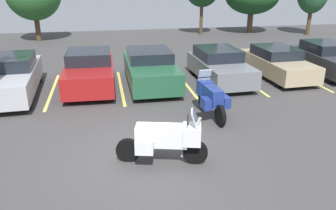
% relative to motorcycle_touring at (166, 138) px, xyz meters
% --- Properties ---
extents(ground, '(44.00, 44.00, 0.10)m').
position_rel_motorcycle_touring_xyz_m(ground, '(-0.53, 0.45, -0.73)').
color(ground, '#423F3F').
extents(motorcycle_touring, '(2.28, 1.11, 1.43)m').
position_rel_motorcycle_touring_xyz_m(motorcycle_touring, '(0.00, 0.00, 0.00)').
color(motorcycle_touring, black).
rests_on(motorcycle_touring, ground).
extents(motorcycle_second, '(0.93, 2.14, 1.48)m').
position_rel_motorcycle_touring_xyz_m(motorcycle_second, '(2.01, 2.73, 0.01)').
color(motorcycle_second, black).
rests_on(motorcycle_second, ground).
extents(parking_stripes, '(25.33, 4.76, 0.01)m').
position_rel_motorcycle_touring_xyz_m(parking_stripes, '(-2.13, 6.53, -0.68)').
color(parking_stripes, '#EAE066').
rests_on(parking_stripes, ground).
extents(car_silver, '(2.03, 4.97, 1.52)m').
position_rel_motorcycle_touring_xyz_m(car_silver, '(-4.96, 6.27, 0.07)').
color(car_silver, '#B7B7BC').
rests_on(car_silver, ground).
extents(car_red, '(2.02, 4.38, 1.53)m').
position_rel_motorcycle_touring_xyz_m(car_red, '(-1.98, 6.63, 0.06)').
color(car_red, maroon).
rests_on(car_red, ground).
extents(car_green, '(1.95, 4.70, 1.47)m').
position_rel_motorcycle_touring_xyz_m(car_green, '(0.55, 6.64, 0.04)').
color(car_green, '#235638').
rests_on(car_green, ground).
extents(car_grey, '(1.95, 4.28, 1.44)m').
position_rel_motorcycle_touring_xyz_m(car_grey, '(3.60, 6.52, 0.03)').
color(car_grey, slate).
rests_on(car_grey, ground).
extents(car_tan, '(1.95, 4.51, 1.35)m').
position_rel_motorcycle_touring_xyz_m(car_tan, '(6.47, 6.81, -0.02)').
color(car_tan, tan).
rests_on(car_tan, ground).
extents(car_charcoal, '(1.82, 4.23, 1.47)m').
position_rel_motorcycle_touring_xyz_m(car_charcoal, '(9.02, 6.85, 0.05)').
color(car_charcoal, '#38383D').
rests_on(car_charcoal, ground).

